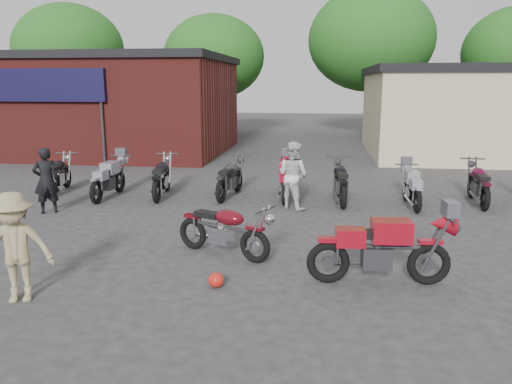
# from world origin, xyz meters

# --- Properties ---
(ground) EXTENTS (90.00, 90.00, 0.00)m
(ground) POSITION_xyz_m (0.00, 0.00, 0.00)
(ground) COLOR #2C2C2E
(brick_building) EXTENTS (12.00, 8.00, 4.00)m
(brick_building) POSITION_xyz_m (-9.00, 14.00, 2.00)
(brick_building) COLOR maroon
(brick_building) RESTS_ON ground
(stucco_building) EXTENTS (10.00, 8.00, 3.50)m
(stucco_building) POSITION_xyz_m (8.50, 15.00, 1.75)
(stucco_building) COLOR #BBB385
(stucco_building) RESTS_ON ground
(tree_0) EXTENTS (6.56, 6.56, 8.20)m
(tree_0) POSITION_xyz_m (-14.00, 22.00, 4.10)
(tree_0) COLOR #175316
(tree_0) RESTS_ON ground
(tree_1) EXTENTS (5.92, 5.92, 7.40)m
(tree_1) POSITION_xyz_m (-5.00, 22.00, 3.70)
(tree_1) COLOR #175316
(tree_1) RESTS_ON ground
(tree_2) EXTENTS (7.04, 7.04, 8.80)m
(tree_2) POSITION_xyz_m (4.00, 22.00, 4.40)
(tree_2) COLOR #175316
(tree_2) RESTS_ON ground
(vintage_motorcycle) EXTENTS (2.01, 1.40, 1.12)m
(vintage_motorcycle) POSITION_xyz_m (-0.34, 0.67, 0.56)
(vintage_motorcycle) COLOR #5B0B13
(vintage_motorcycle) RESTS_ON ground
(sportbike) EXTENTS (2.19, 0.88, 1.24)m
(sportbike) POSITION_xyz_m (2.31, -0.28, 0.62)
(sportbike) COLOR #A70D1E
(sportbike) RESTS_ON ground
(helmet) EXTENTS (0.29, 0.29, 0.23)m
(helmet) POSITION_xyz_m (-0.20, -0.74, 0.12)
(helmet) COLOR red
(helmet) RESTS_ON ground
(person_dark) EXTENTS (0.70, 0.64, 1.60)m
(person_dark) POSITION_xyz_m (-5.15, 3.17, 0.80)
(person_dark) COLOR black
(person_dark) RESTS_ON ground
(person_light) EXTENTS (1.03, 0.98, 1.68)m
(person_light) POSITION_xyz_m (0.68, 4.36, 0.84)
(person_light) COLOR silver
(person_light) RESTS_ON ground
(person_tan) EXTENTS (1.17, 0.89, 1.60)m
(person_tan) POSITION_xyz_m (-2.91, -1.57, 0.80)
(person_tan) COLOR #98895D
(person_tan) RESTS_ON ground
(row_bike_0) EXTENTS (0.98, 2.07, 1.15)m
(row_bike_0) POSITION_xyz_m (-6.06, 5.34, 0.58)
(row_bike_0) COLOR black
(row_bike_0) RESTS_ON ground
(row_bike_1) EXTENTS (0.70, 2.01, 1.16)m
(row_bike_1) POSITION_xyz_m (-4.37, 4.93, 0.58)
(row_bike_1) COLOR #91939E
(row_bike_1) RESTS_ON ground
(row_bike_2) EXTENTS (0.93, 2.13, 1.20)m
(row_bike_2) POSITION_xyz_m (-2.97, 5.24, 0.60)
(row_bike_2) COLOR black
(row_bike_2) RESTS_ON ground
(row_bike_3) EXTENTS (0.94, 2.10, 1.18)m
(row_bike_3) POSITION_xyz_m (-1.10, 5.42, 0.59)
(row_bike_3) COLOR #28272A
(row_bike_3) RESTS_ON ground
(row_bike_4) EXTENTS (0.73, 2.01, 1.15)m
(row_bike_4) POSITION_xyz_m (0.43, 5.41, 0.58)
(row_bike_4) COLOR red
(row_bike_4) RESTS_ON ground
(row_bike_5) EXTENTS (0.81, 2.12, 1.21)m
(row_bike_5) POSITION_xyz_m (1.88, 5.23, 0.60)
(row_bike_5) COLOR black
(row_bike_5) RESTS_ON ground
(row_bike_6) EXTENTS (0.67, 1.86, 1.07)m
(row_bike_6) POSITION_xyz_m (3.66, 4.96, 0.53)
(row_bike_6) COLOR gray
(row_bike_6) RESTS_ON ground
(row_bike_7) EXTENTS (0.81, 2.09, 1.19)m
(row_bike_7) POSITION_xyz_m (5.41, 5.46, 0.59)
(row_bike_7) COLOR #4D0922
(row_bike_7) RESTS_ON ground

